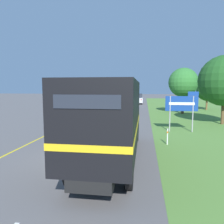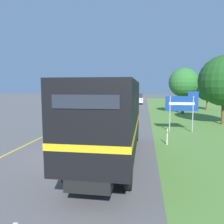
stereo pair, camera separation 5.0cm
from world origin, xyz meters
The scene contains 16 objects.
ground_plane centered at (0.00, 0.00, 0.00)m, with size 200.00×200.00×0.00m, color #5B5959.
grass_shoulder centered at (13.70, 21.56, 0.00)m, with size 20.00×72.70×0.01m, color #568438.
edge_line_yellow centered at (-3.70, 21.56, 0.00)m, with size 0.12×72.70×0.01m, color yellow.
centre_dash_near centered at (0.00, 0.17, 0.00)m, with size 0.12×2.60×0.01m, color white.
centre_dash_mid_a centered at (0.00, 6.77, 0.00)m, with size 0.12×2.60×0.01m, color white.
centre_dash_mid_b centered at (0.00, 13.37, 0.00)m, with size 0.12×2.60×0.01m, color white.
centre_dash_far centered at (0.00, 19.97, 0.00)m, with size 0.12×2.60×0.01m, color white.
centre_dash_farthest centered at (0.00, 26.57, 0.00)m, with size 0.12×2.60×0.01m, color white.
horse_trailer_truck centered at (1.61, -0.30, 2.01)m, with size 2.38×8.91×3.59m.
lead_car_white centered at (-1.61, 17.68, 0.98)m, with size 1.80×4.07×1.95m.
lead_car_silver_ahead centered at (1.88, 34.25, 1.04)m, with size 1.80×3.89×2.10m.
lead_car_grey_ahead centered at (-2.08, 47.86, 1.01)m, with size 1.80×4.43×2.02m.
highway_sign centered at (5.88, 7.01, 2.02)m, with size 2.37×0.09×3.03m.
roadside_tree_mid centered at (7.91, 19.01, 3.93)m, with size 3.68×3.68×5.79m.
roadside_tree_far centered at (12.25, 24.22, 2.89)m, with size 3.09×3.09×4.44m.
delineator_post centered at (4.43, 3.01, 0.51)m, with size 0.08×0.08×0.95m.
Camera 2 is at (3.10, -9.78, 3.34)m, focal length 35.00 mm.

